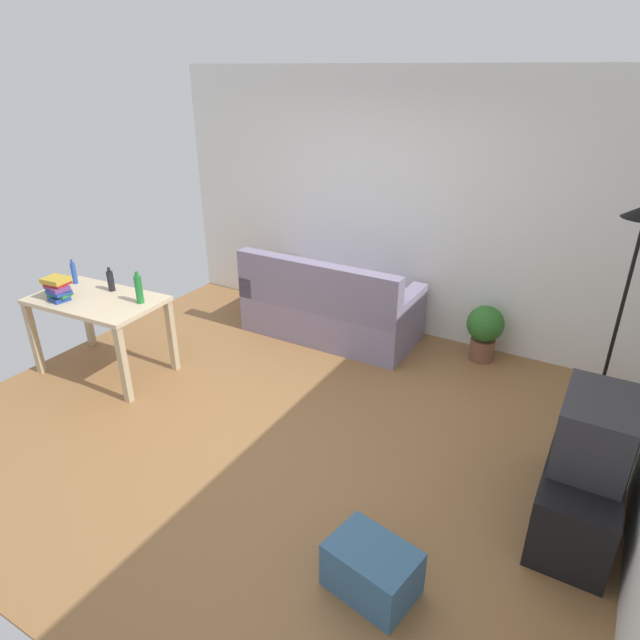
% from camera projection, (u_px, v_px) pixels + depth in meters
% --- Properties ---
extents(ground_plane, '(5.20, 4.40, 0.02)m').
position_uv_depth(ground_plane, '(279.00, 422.00, 4.48)').
color(ground_plane, olive).
extents(wall_rear, '(5.20, 0.10, 2.70)m').
position_uv_depth(wall_rear, '(393.00, 206.00, 5.62)').
color(wall_rear, white).
rests_on(wall_rear, ground_plane).
extents(couch, '(1.83, 0.84, 0.92)m').
position_uv_depth(couch, '(329.00, 310.00, 5.78)').
color(couch, gray).
rests_on(couch, ground_plane).
extents(tv_stand, '(0.44, 1.10, 0.48)m').
position_uv_depth(tv_stand, '(580.00, 490.00, 3.41)').
color(tv_stand, black).
rests_on(tv_stand, ground_plane).
extents(tv, '(0.41, 0.60, 0.44)m').
position_uv_depth(tv, '(596.00, 430.00, 3.22)').
color(tv, '#2D2D33').
rests_on(tv, tv_stand).
extents(torchiere_lamp, '(0.32, 0.32, 1.81)m').
position_uv_depth(torchiere_lamp, '(634.00, 259.00, 3.88)').
color(torchiere_lamp, black).
rests_on(torchiere_lamp, ground_plane).
extents(desk, '(1.24, 0.78, 0.76)m').
position_uv_depth(desk, '(98.00, 309.00, 4.95)').
color(desk, '#C6B28E').
rests_on(desk, ground_plane).
extents(potted_plant, '(0.36, 0.36, 0.57)m').
position_uv_depth(potted_plant, '(485.00, 329.00, 5.30)').
color(potted_plant, brown).
rests_on(potted_plant, ground_plane).
extents(storage_box, '(0.54, 0.43, 0.30)m').
position_uv_depth(storage_box, '(372.00, 569.00, 2.98)').
color(storage_box, '#386084').
rests_on(storage_box, ground_plane).
extents(bottle_blue, '(0.05, 0.05, 0.24)m').
position_uv_depth(bottle_blue, '(74.00, 273.00, 5.19)').
color(bottle_blue, '#2347A3').
rests_on(bottle_blue, desk).
extents(bottle_dark, '(0.06, 0.06, 0.23)m').
position_uv_depth(bottle_dark, '(111.00, 281.00, 5.03)').
color(bottle_dark, black).
rests_on(bottle_dark, desk).
extents(bottle_green, '(0.06, 0.06, 0.29)m').
position_uv_depth(bottle_green, '(139.00, 289.00, 4.75)').
color(bottle_green, '#1E722D').
rests_on(bottle_green, desk).
extents(book_stack, '(0.26, 0.20, 0.21)m').
position_uv_depth(book_stack, '(58.00, 288.00, 4.82)').
color(book_stack, navy).
rests_on(book_stack, desk).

